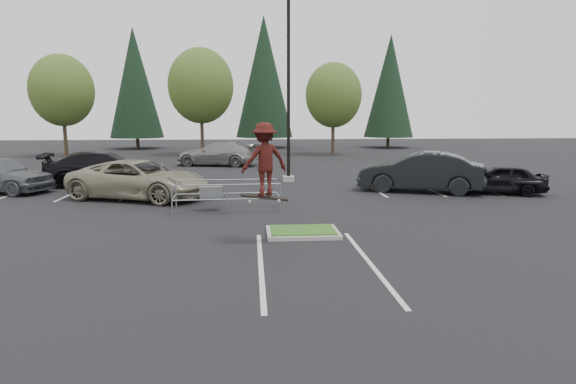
{
  "coord_description": "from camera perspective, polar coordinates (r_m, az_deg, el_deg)",
  "views": [
    {
      "loc": [
        -1.56,
        -14.31,
        3.62
      ],
      "look_at": [
        -0.34,
        1.5,
        1.09
      ],
      "focal_mm": 30.0,
      "sensor_mm": 36.0,
      "label": 1
    }
  ],
  "objects": [
    {
      "name": "grass_median",
      "position": [
        14.83,
        1.75,
        -4.75
      ],
      "size": [
        2.2,
        1.6,
        0.16
      ],
      "color": "gray",
      "rests_on": "ground"
    },
    {
      "name": "decid_a",
      "position": [
        47.34,
        -25.21,
        10.6
      ],
      "size": [
        5.44,
        5.44,
        8.91
      ],
      "color": "#38281C",
      "rests_on": "ground"
    },
    {
      "name": "car_far_silver",
      "position": [
        35.45,
        -8.28,
        4.5
      ],
      "size": [
        6.29,
        3.71,
        1.71
      ],
      "primitive_type": "imported",
      "rotation": [
        0.0,
        0.0,
        4.48
      ],
      "color": "gray",
      "rests_on": "ground"
    },
    {
      "name": "ground",
      "position": [
        14.85,
        1.75,
        -5.04
      ],
      "size": [
        120.0,
        120.0,
        0.0
      ],
      "primitive_type": "plane",
      "color": "black",
      "rests_on": "ground"
    },
    {
      "name": "stall_lines",
      "position": [
        20.66,
        -3.78,
        -1.03
      ],
      "size": [
        22.62,
        17.6,
        0.01
      ],
      "color": "silver",
      "rests_on": "ground"
    },
    {
      "name": "car_r_black",
      "position": [
        24.45,
        23.84,
        1.41
      ],
      "size": [
        4.36,
        2.83,
        1.38
      ],
      "primitive_type": "imported",
      "rotation": [
        0.0,
        0.0,
        4.39
      ],
      "color": "black",
      "rests_on": "ground"
    },
    {
      "name": "conif_a",
      "position": [
        55.83,
        -17.7,
        12.22
      ],
      "size": [
        5.72,
        5.72,
        13.0
      ],
      "color": "#38281C",
      "rests_on": "ground"
    },
    {
      "name": "car_r_charc",
      "position": [
        23.8,
        15.42,
        2.31
      ],
      "size": [
        6.11,
        4.0,
        1.9
      ],
      "primitive_type": "imported",
      "rotation": [
        0.0,
        0.0,
        4.34
      ],
      "color": "black",
      "rests_on": "ground"
    },
    {
      "name": "decid_c",
      "position": [
        44.82,
        5.39,
        11.12
      ],
      "size": [
        5.12,
        5.12,
        8.38
      ],
      "color": "#38281C",
      "rests_on": "ground"
    },
    {
      "name": "cart_corral",
      "position": [
        18.57,
        -8.68,
        -0.02
      ],
      "size": [
        4.1,
        1.63,
        1.14
      ],
      "rotation": [
        0.0,
        0.0,
        0.05
      ],
      "color": "gray",
      "rests_on": "ground"
    },
    {
      "name": "conif_c",
      "position": [
        56.11,
        11.96,
        12.17
      ],
      "size": [
        5.5,
        5.5,
        12.5
      ],
      "color": "#38281C",
      "rests_on": "ground"
    },
    {
      "name": "conif_b",
      "position": [
        55.0,
        -2.86,
        13.47
      ],
      "size": [
        6.38,
        6.38,
        14.5
      ],
      "color": "#38281C",
      "rests_on": "ground"
    },
    {
      "name": "car_l_black",
      "position": [
        27.09,
        -21.04,
        2.65
      ],
      "size": [
        6.34,
        3.37,
        1.75
      ],
      "primitive_type": "imported",
      "rotation": [
        0.0,
        0.0,
        1.73
      ],
      "color": "black",
      "rests_on": "ground"
    },
    {
      "name": "skateboarder",
      "position": [
        13.37,
        -2.87,
        3.84
      ],
      "size": [
        1.49,
        1.15,
        2.2
      ],
      "rotation": [
        0.0,
        0.0,
        3.49
      ],
      "color": "black",
      "rests_on": "ground"
    },
    {
      "name": "decid_b",
      "position": [
        45.13,
        -10.3,
        12.0
      ],
      "size": [
        5.89,
        5.89,
        9.64
      ],
      "color": "#38281C",
      "rests_on": "ground"
    },
    {
      "name": "car_l_tan",
      "position": [
        22.05,
        -17.33,
        1.44
      ],
      "size": [
        6.71,
        4.77,
        1.7
      ],
      "primitive_type": "imported",
      "rotation": [
        0.0,
        0.0,
        1.21
      ],
      "color": "gray",
      "rests_on": "ground"
    },
    {
      "name": "light_pole",
      "position": [
        26.41,
        0.06,
        11.11
      ],
      "size": [
        0.7,
        0.6,
        10.12
      ],
      "color": "gray",
      "rests_on": "ground"
    }
  ]
}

